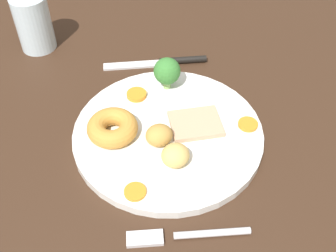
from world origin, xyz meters
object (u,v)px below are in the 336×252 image
roast_potato_left (175,155)px  water_glass (34,23)px  carrot_coin_side (248,124)px  dinner_plate (168,134)px  meat_slice_main (196,124)px  fork (185,235)px  roast_potato_right (158,135)px  carrot_coin_back (135,192)px  yorkshire_pudding (112,128)px  broccoli_floret (167,71)px  knife (165,62)px  carrot_coin_front (137,95)px

roast_potato_left → water_glass: size_ratio=0.38×
water_glass → carrot_coin_side: bearing=-126.6°
dinner_plate → meat_slice_main: size_ratio=3.76×
fork → water_glass: 47.95cm
roast_potato_right → dinner_plate: bearing=-35.4°
carrot_coin_back → fork: bearing=-136.9°
meat_slice_main → carrot_coin_back: bearing=140.1°
yorkshire_pudding → roast_potato_right: bearing=-109.1°
dinner_plate → fork: bearing=-178.3°
roast_potato_right → carrot_coin_side: 13.81cm
broccoli_floret → carrot_coin_back: bearing=163.7°
carrot_coin_back → carrot_coin_side: (10.59, -17.25, 0.04)cm
knife → meat_slice_main: bearing=99.6°
carrot_coin_front → broccoli_floret: bearing=-70.7°
fork → carrot_coin_side: bearing=-123.8°
meat_slice_main → roast_potato_right: roast_potato_right is taller
fork → water_glass: size_ratio=1.50×
carrot_coin_front → knife: (9.78, -5.33, -1.29)cm
roast_potato_right → carrot_coin_back: roast_potato_right is taller
roast_potato_right → broccoli_floret: bearing=-10.9°
yorkshire_pudding → carrot_coin_front: yorkshire_pudding is taller
carrot_coin_back → water_glass: bearing=25.1°
broccoli_floret → knife: size_ratio=0.30×
carrot_coin_back → knife: (28.44, -6.25, -1.15)cm
dinner_plate → carrot_coin_front: bearing=28.2°
fork → knife: (34.57, -0.50, 0.06)cm
roast_potato_right → water_glass: water_glass is taller
yorkshire_pudding → roast_potato_left: bearing=-126.0°
yorkshire_pudding → broccoli_floret: bearing=-42.0°
dinner_plate → roast_potato_left: roast_potato_left is taller
meat_slice_main → carrot_coin_front: bearing=49.1°
meat_slice_main → knife: (17.16, 3.19, -1.35)cm
dinner_plate → knife: 17.86cm
roast_potato_right → knife: (20.03, -2.57, -2.48)cm
broccoli_floret → yorkshire_pudding: bearing=138.0°
carrot_coin_front → fork: size_ratio=0.21×
dinner_plate → broccoli_floret: size_ratio=5.10×
yorkshire_pudding → roast_potato_left: roast_potato_left is taller
fork → knife: knife is taller
carrot_coin_back → water_glass: water_glass is taller
roast_potato_left → carrot_coin_front: bearing=18.6°
meat_slice_main → fork: size_ratio=0.49×
roast_potato_right → broccoli_floret: broccoli_floret is taller
dinner_plate → meat_slice_main: bearing=-80.9°
knife → water_glass: (7.48, 23.07, 4.65)cm
broccoli_floret → knife: 9.05cm
carrot_coin_back → dinner_plate: bearing=-26.3°
dinner_plate → carrot_coin_back: size_ratio=9.59×
dinner_plate → carrot_coin_side: (-0.02, -12.01, 0.94)cm
water_glass → roast_potato_left: bearing=-144.4°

